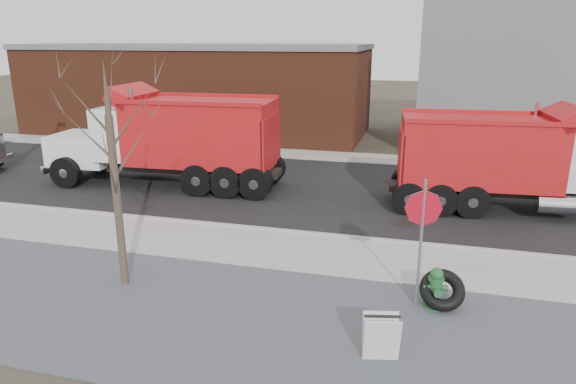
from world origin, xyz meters
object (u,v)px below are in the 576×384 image
(truck_tire, at_px, (442,290))
(stop_sign, at_px, (422,222))
(dump_truck_red_b, at_px, (172,137))
(sandwich_board, at_px, (381,338))
(dump_truck_red_a, at_px, (513,158))
(fire_hydrant, at_px, (435,290))

(truck_tire, xyz_separation_m, stop_sign, (-0.52, -0.05, 1.52))
(truck_tire, height_order, dump_truck_red_b, dump_truck_red_b)
(stop_sign, distance_m, sandwich_board, 2.71)
(truck_tire, relative_size, dump_truck_red_b, 0.11)
(truck_tire, distance_m, dump_truck_red_a, 7.85)
(dump_truck_red_a, relative_size, dump_truck_red_b, 0.95)
(fire_hydrant, height_order, sandwich_board, fire_hydrant)
(dump_truck_red_b, bearing_deg, truck_tire, 141.21)
(fire_hydrant, height_order, dump_truck_red_b, dump_truck_red_b)
(truck_tire, relative_size, sandwich_board, 1.17)
(fire_hydrant, relative_size, dump_truck_red_a, 0.11)
(dump_truck_red_a, bearing_deg, dump_truck_red_b, 175.86)
(truck_tire, bearing_deg, fire_hydrant, -164.15)
(dump_truck_red_a, bearing_deg, stop_sign, -115.47)
(stop_sign, bearing_deg, truck_tire, 16.76)
(stop_sign, distance_m, dump_truck_red_a, 7.95)
(sandwich_board, height_order, dump_truck_red_b, dump_truck_red_b)
(truck_tire, distance_m, dump_truck_red_b, 12.42)
(fire_hydrant, bearing_deg, dump_truck_red_a, 60.52)
(fire_hydrant, relative_size, sandwich_board, 1.06)
(fire_hydrant, distance_m, dump_truck_red_a, 7.92)
(truck_tire, xyz_separation_m, dump_truck_red_b, (-9.96, 7.26, 1.54))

